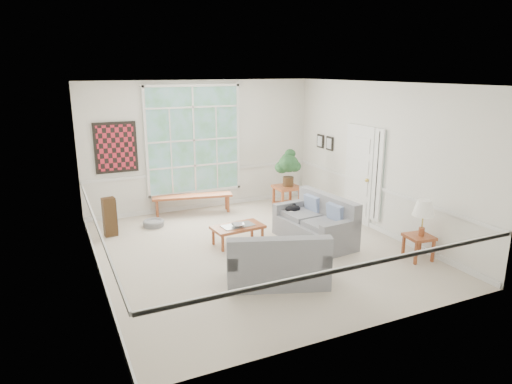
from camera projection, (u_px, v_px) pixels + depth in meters
floor at (256, 250)px, 8.42m from camera, size 5.50×6.00×0.01m
ceiling at (256, 83)px, 7.64m from camera, size 5.50×6.00×0.02m
wall_back at (202, 146)px, 10.66m from camera, size 5.50×0.02×3.00m
wall_front at (362, 220)px, 5.41m from camera, size 5.50×0.02×3.00m
wall_left at (91, 187)px, 6.92m from camera, size 0.02×6.00×3.00m
wall_right at (380, 158)px, 9.15m from camera, size 0.02×6.00×3.00m
window_back at (194, 140)px, 10.51m from camera, size 2.30×0.08×2.40m
entry_door at (358, 174)px, 9.78m from camera, size 0.08×0.90×2.10m
door_sidelight at (378, 176)px, 9.20m from camera, size 0.08×0.26×1.90m
wall_art at (116, 148)px, 9.80m from camera, size 0.90×0.06×1.10m
wall_frame_near at (329, 144)px, 10.65m from camera, size 0.04×0.26×0.32m
wall_frame_far at (320, 141)px, 11.00m from camera, size 0.04×0.26×0.32m
loveseat_right at (314, 220)px, 8.71m from camera, size 1.02×1.73×0.89m
loveseat_front at (277, 257)px, 7.06m from camera, size 1.74×1.29×0.84m
coffee_table at (238, 235)px, 8.68m from camera, size 1.01×0.61×0.36m
pewter_bowl at (238, 225)px, 8.57m from camera, size 0.37×0.37×0.07m
window_bench at (193, 204)px, 10.53m from camera, size 1.85×0.71×0.42m
end_table at (287, 197)px, 10.83m from camera, size 0.57×0.57×0.57m
houseplant at (288, 168)px, 10.64m from camera, size 0.63×0.63×0.88m
side_table at (418, 247)px, 7.96m from camera, size 0.48×0.48×0.45m
table_lamp at (423, 218)px, 7.81m from camera, size 0.43×0.43×0.63m
pet_bed at (154, 223)px, 9.69m from camera, size 0.58×0.58×0.13m
floor_speaker at (110, 217)px, 9.05m from camera, size 0.27×0.22×0.78m
cat at (293, 209)px, 9.12m from camera, size 0.39×0.33×0.15m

